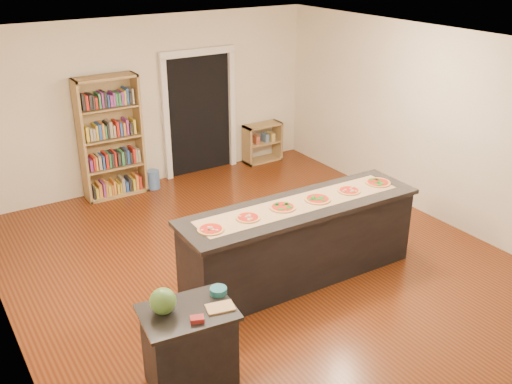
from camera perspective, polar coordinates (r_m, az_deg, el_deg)
room at (r=6.78m, az=0.91°, el=2.51°), size 6.00×7.00×2.80m
doorway at (r=10.13m, az=-5.71°, el=8.48°), size 1.40×0.09×2.21m
kitchen_island at (r=7.00m, az=4.40°, el=-4.95°), size 3.04×0.82×1.00m
side_counter at (r=5.50m, az=-6.66°, el=-15.20°), size 0.84×0.61×0.83m
bookshelf at (r=9.41m, az=-14.31°, el=5.28°), size 0.99×0.35×1.97m
low_shelf at (r=10.82m, az=0.65°, el=4.97°), size 0.73×0.31×0.73m
waste_bin at (r=9.80m, az=-10.25°, el=1.24°), size 0.22×0.22×0.32m
kraft_paper at (r=6.79m, az=4.43°, el=-1.17°), size 2.65×0.54×0.00m
watermelon at (r=5.19m, az=-9.29°, el=-10.72°), size 0.24×0.24×0.24m
cutting_board at (r=5.25m, az=-3.60°, el=-11.45°), size 0.28×0.22×0.02m
package_red at (r=5.10m, az=-5.91°, el=-12.54°), size 0.14×0.12×0.04m
package_teal at (r=5.43m, az=-3.78°, el=-9.83°), size 0.16×0.16×0.06m
pizza_a at (r=6.18m, az=-4.54°, el=-3.73°), size 0.29×0.29×0.02m
pizza_b at (r=6.41m, az=-0.80°, el=-2.57°), size 0.29×0.29×0.02m
pizza_c at (r=6.66m, az=2.69°, el=-1.52°), size 0.32×0.32×0.02m
pizza_d at (r=6.90m, az=6.18°, el=-0.70°), size 0.31×0.31×0.02m
pizza_e at (r=7.18m, az=9.28°, el=0.14°), size 0.29×0.29×0.02m
pizza_f at (r=7.49m, az=12.09°, el=0.94°), size 0.33×0.33×0.02m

